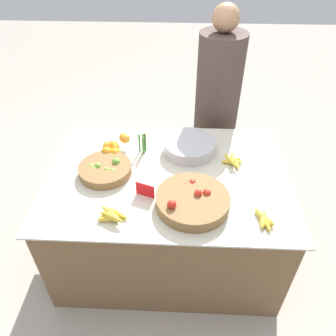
{
  "coord_description": "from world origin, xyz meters",
  "views": [
    {
      "loc": [
        0.07,
        -1.59,
        2.12
      ],
      "look_at": [
        0.0,
        0.0,
        0.8
      ],
      "focal_mm": 35.0,
      "sensor_mm": 36.0,
      "label": 1
    }
  ],
  "objects": [
    {
      "name": "price_sign",
      "position": [
        -0.13,
        -0.2,
        0.8
      ],
      "size": [
        0.11,
        0.05,
        0.09
      ],
      "rotation": [
        0.0,
        0.0,
        -0.34
      ],
      "color": "red",
      "rests_on": "market_table"
    },
    {
      "name": "banana_bunch_middle_left",
      "position": [
        -0.29,
        -0.39,
        0.77
      ],
      "size": [
        0.18,
        0.14,
        0.05
      ],
      "color": "gold",
      "rests_on": "market_table"
    },
    {
      "name": "banana_bunch_front_right",
      "position": [
        0.42,
        0.13,
        0.78
      ],
      "size": [
        0.14,
        0.15,
        0.06
      ],
      "color": "gold",
      "rests_on": "market_table"
    },
    {
      "name": "ground_plane",
      "position": [
        0.0,
        0.0,
        0.0
      ],
      "size": [
        12.0,
        12.0,
        0.0
      ],
      "primitive_type": "plane",
      "color": "#ADA599"
    },
    {
      "name": "banana_bunch_front_center",
      "position": [
        0.54,
        -0.37,
        0.77
      ],
      "size": [
        0.11,
        0.17,
        0.04
      ],
      "color": "gold",
      "rests_on": "market_table"
    },
    {
      "name": "market_table",
      "position": [
        0.0,
        0.0,
        0.38
      ],
      "size": [
        1.54,
        1.11,
        0.75
      ],
      "color": "brown",
      "rests_on": "ground_plane"
    },
    {
      "name": "orange_pile",
      "position": [
        -0.38,
        0.22,
        0.8
      ],
      "size": [
        0.19,
        0.2,
        0.12
      ],
      "color": "orange",
      "rests_on": "market_table"
    },
    {
      "name": "lime_bowl",
      "position": [
        -0.4,
        -0.01,
        0.78
      ],
      "size": [
        0.34,
        0.34,
        0.09
      ],
      "color": "olive",
      "rests_on": "market_table"
    },
    {
      "name": "veg_bundle",
      "position": [
        -0.18,
        0.23,
        0.82
      ],
      "size": [
        0.05,
        0.06,
        0.14
      ],
      "color": "#428438",
      "rests_on": "market_table"
    },
    {
      "name": "tomato_basket",
      "position": [
        0.15,
        -0.27,
        0.79
      ],
      "size": [
        0.42,
        0.42,
        0.11
      ],
      "color": "olive",
      "rests_on": "market_table"
    },
    {
      "name": "metal_bowl",
      "position": [
        0.14,
        0.25,
        0.79
      ],
      "size": [
        0.36,
        0.36,
        0.08
      ],
      "color": "#B7B7BF",
      "rests_on": "market_table"
    },
    {
      "name": "vendor_person",
      "position": [
        0.36,
        0.84,
        0.72
      ],
      "size": [
        0.36,
        0.36,
        1.58
      ],
      "color": "#473833",
      "rests_on": "ground_plane"
    }
  ]
}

